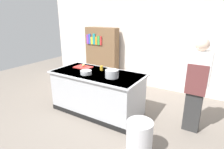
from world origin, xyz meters
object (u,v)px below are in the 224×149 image
(trash_bin, at_px, (139,138))
(onion, at_px, (83,65))
(stock_pot, at_px, (112,74))
(mixing_bowl, at_px, (86,72))
(juice_cup, at_px, (102,68))
(bookshelf, at_px, (102,54))
(person_chef, at_px, (197,84))

(trash_bin, bearing_deg, onion, 153.27)
(stock_pot, distance_m, mixing_bowl, 0.58)
(juice_cup, height_order, trash_bin, juice_cup)
(stock_pot, distance_m, bookshelf, 2.45)
(trash_bin, distance_m, bookshelf, 3.58)
(mixing_bowl, bearing_deg, onion, 135.55)
(mixing_bowl, relative_size, bookshelf, 0.14)
(stock_pot, relative_size, person_chef, 0.19)
(bookshelf, bearing_deg, person_chef, -25.62)
(mixing_bowl, height_order, person_chef, person_chef)
(stock_pot, distance_m, juice_cup, 0.55)
(mixing_bowl, bearing_deg, person_chef, 14.97)
(onion, xyz_separation_m, person_chef, (2.42, 0.18, -0.04))
(juice_cup, distance_m, person_chef, 1.94)
(juice_cup, bearing_deg, person_chef, 4.26)
(stock_pot, height_order, person_chef, person_chef)
(onion, distance_m, stock_pot, 0.98)
(stock_pot, bearing_deg, mixing_bowl, -170.20)
(onion, distance_m, juice_cup, 0.49)
(trash_bin, bearing_deg, mixing_bowl, 159.09)
(trash_bin, bearing_deg, juice_cup, 144.63)
(mixing_bowl, xyz_separation_m, trash_bin, (1.47, -0.56, -0.66))
(bookshelf, bearing_deg, onion, -69.77)
(person_chef, bearing_deg, mixing_bowl, 112.98)
(onion, height_order, stock_pot, stock_pot)
(bookshelf, bearing_deg, mixing_bowl, -63.97)
(stock_pot, height_order, mixing_bowl, stock_pot)
(onion, bearing_deg, trash_bin, -26.73)
(bookshelf, bearing_deg, juice_cup, -55.70)
(onion, distance_m, person_chef, 2.43)
(juice_cup, distance_m, trash_bin, 1.80)
(onion, height_order, person_chef, person_chef)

